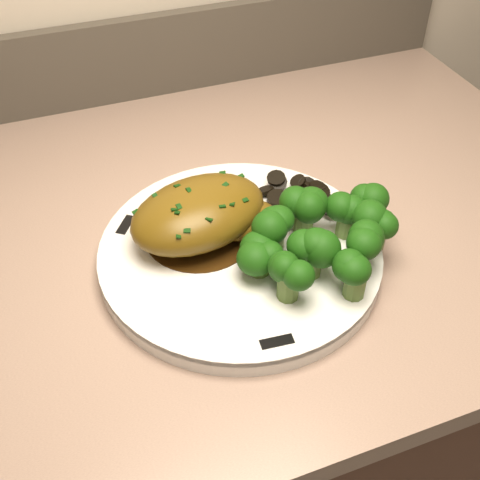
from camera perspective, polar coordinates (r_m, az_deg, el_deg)
name	(u,v)px	position (r m, az deg, el deg)	size (l,w,h in m)	color
plate	(240,254)	(0.65, 0.00, -1.30)	(0.30, 0.30, 0.02)	white
rim_accent_0	(319,192)	(0.72, 7.48, 4.51)	(0.03, 0.01, 0.00)	black
rim_accent_1	(126,225)	(0.68, -10.78, 1.41)	(0.03, 0.01, 0.00)	black
rim_accent_2	(277,342)	(0.56, 3.52, -9.63)	(0.03, 0.01, 0.00)	black
gravy_pool	(200,234)	(0.66, -3.84, 0.58)	(0.12, 0.12, 0.00)	#341D09
chicken_breast	(204,214)	(0.64, -3.43, 2.46)	(0.17, 0.13, 0.06)	brown
mushroom_pile	(279,205)	(0.69, 3.73, 3.31)	(0.11, 0.08, 0.03)	black
broccoli_florets	(326,238)	(0.62, 8.14, 0.22)	(0.18, 0.14, 0.05)	#587531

